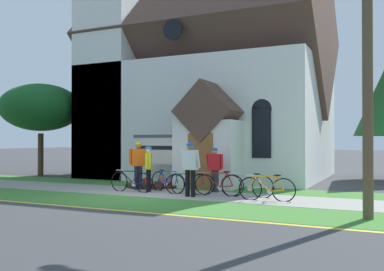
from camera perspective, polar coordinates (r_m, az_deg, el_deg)
The scene contains 20 objects.
ground at distance 17.65m, azimuth -1.27°, elevation -6.62°, with size 140.00×140.00×0.00m, color #3D3D3F.
sidewalk_slab at distance 15.76m, azimuth -7.94°, elevation -7.31°, with size 32.00×2.37×0.01m, color #99968E.
grass_verge at distance 13.85m, azimuth -13.38°, elevation -8.23°, with size 32.00×2.37×0.01m, color #427F33.
church_lawn at distance 17.61m, azimuth -4.03°, elevation -6.62°, with size 24.00×1.98×0.01m, color #427F33.
curb_paint_stripe at distance 12.85m, azimuth -17.15°, elevation -8.83°, with size 28.00×0.16×0.01m, color yellow.
church_building at distance 22.25m, azimuth 1.15°, elevation 7.44°, with size 11.61×10.25×14.37m.
church_sign at distance 17.41m, azimuth -4.62°, elevation -2.12°, with size 2.18×0.16×2.06m.
flower_bed at distance 17.21m, azimuth -5.20°, elevation -6.46°, with size 2.19×2.19×0.34m.
bicycle_red at distance 15.51m, azimuth -8.01°, elevation -6.05°, with size 1.78×0.10×0.81m.
bicycle_black at distance 13.33m, azimuth 9.90°, elevation -6.93°, with size 1.74×0.19×0.83m.
bicycle_white at distance 14.29m, azimuth 3.33°, elevation -6.49°, with size 1.80×0.31×0.85m.
bicycle_green at distance 15.35m, azimuth -3.27°, elevation -6.09°, with size 1.69×0.72×0.81m.
bicycle_yellow at distance 14.76m, azimuth -0.23°, elevation -6.39°, with size 1.63×0.61×0.76m.
bicycle_blue at distance 14.12m, azimuth 7.30°, elevation -6.58°, with size 1.80×0.08×0.80m.
cyclist_in_yellow_jersey at distance 15.50m, azimuth -5.77°, elevation -3.96°, with size 0.37×0.67×1.62m.
cyclist_in_white_jersey at distance 16.11m, azimuth -7.12°, elevation -3.40°, with size 0.59×0.48×1.78m.
cyclist_in_orange_jersey at distance 13.98m, azimuth -0.23°, elevation -3.83°, with size 0.68×0.34×1.78m.
cyclist_in_blue_jersey at distance 15.25m, azimuth 3.05°, elevation -4.12°, with size 0.63×0.27×1.58m.
utility_pole at distance 11.20m, azimuth 21.65°, elevation 13.71°, with size 3.12×0.28×8.32m.
yard_deciduous_tree at distance 23.49m, azimuth -19.39°, elevation 3.49°, with size 4.11×4.11×4.74m.
Camera 1 is at (7.85, -11.70, 1.84)m, focal length 40.28 mm.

